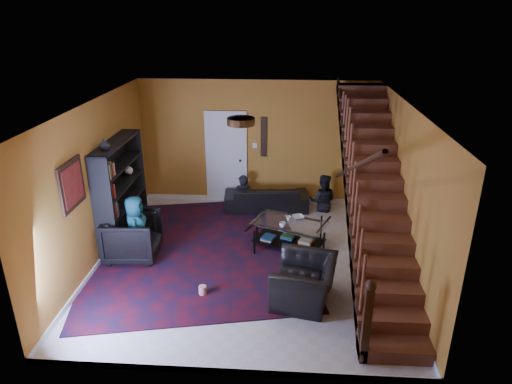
# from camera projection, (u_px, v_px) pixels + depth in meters

# --- Properties ---
(floor) EXTENTS (5.50, 5.50, 0.00)m
(floor) POSITION_uv_depth(u_px,v_px,m) (247.00, 261.00, 8.21)
(floor) COLOR beige
(floor) RESTS_ON ground
(room) EXTENTS (5.50, 5.50, 5.50)m
(room) POSITION_uv_depth(u_px,v_px,m) (189.00, 223.00, 9.50)
(room) COLOR orange
(room) RESTS_ON ground
(staircase) EXTENTS (0.95, 5.02, 3.18)m
(staircase) POSITION_uv_depth(u_px,v_px,m) (374.00, 192.00, 7.54)
(staircase) COLOR brown
(staircase) RESTS_ON floor
(bookshelf) EXTENTS (0.35, 1.80, 2.00)m
(bookshelf) POSITION_uv_depth(u_px,v_px,m) (122.00, 195.00, 8.54)
(bookshelf) COLOR black
(bookshelf) RESTS_ON floor
(door) EXTENTS (0.82, 0.05, 2.05)m
(door) POSITION_uv_depth(u_px,v_px,m) (226.00, 159.00, 10.38)
(door) COLOR silver
(door) RESTS_ON floor
(framed_picture) EXTENTS (0.04, 0.74, 0.74)m
(framed_picture) POSITION_uv_depth(u_px,v_px,m) (72.00, 185.00, 6.87)
(framed_picture) COLOR maroon
(framed_picture) RESTS_ON room
(wall_hanging) EXTENTS (0.14, 0.03, 0.90)m
(wall_hanging) POSITION_uv_depth(u_px,v_px,m) (264.00, 137.00, 10.13)
(wall_hanging) COLOR black
(wall_hanging) RESTS_ON room
(ceiling_fixture) EXTENTS (0.40, 0.40, 0.10)m
(ceiling_fixture) POSITION_uv_depth(u_px,v_px,m) (241.00, 121.00, 6.43)
(ceiling_fixture) COLOR #3F2814
(ceiling_fixture) RESTS_ON room
(rug) EXTENTS (4.66, 5.08, 0.02)m
(rug) POSITION_uv_depth(u_px,v_px,m) (197.00, 250.00, 8.54)
(rug) COLOR #3F0B13
(rug) RESTS_ON floor
(sofa) EXTENTS (1.90, 0.87, 0.54)m
(sofa) POSITION_uv_depth(u_px,v_px,m) (266.00, 198.00, 10.21)
(sofa) COLOR black
(sofa) RESTS_ON floor
(armchair_left) EXTENTS (0.96, 0.94, 0.83)m
(armchair_left) POSITION_uv_depth(u_px,v_px,m) (133.00, 237.00, 8.16)
(armchair_left) COLOR black
(armchair_left) RESTS_ON floor
(armchair_right) EXTENTS (1.09, 1.19, 0.68)m
(armchair_right) POSITION_uv_depth(u_px,v_px,m) (304.00, 281.00, 6.98)
(armchair_right) COLOR black
(armchair_right) RESTS_ON floor
(person_adult_a) EXTENTS (0.46, 0.32, 1.23)m
(person_adult_a) POSITION_uv_depth(u_px,v_px,m) (243.00, 200.00, 10.33)
(person_adult_a) COLOR black
(person_adult_a) RESTS_ON sofa
(person_adult_b) EXTENTS (0.68, 0.56, 1.28)m
(person_adult_b) POSITION_uv_depth(u_px,v_px,m) (323.00, 201.00, 10.21)
(person_adult_b) COLOR black
(person_adult_b) RESTS_ON sofa
(person_child) EXTENTS (0.46, 0.64, 1.22)m
(person_child) POSITION_uv_depth(u_px,v_px,m) (136.00, 229.00, 8.03)
(person_child) COLOR #18505E
(person_child) RESTS_ON armchair_left
(coffee_table) EXTENTS (1.51, 1.22, 0.50)m
(coffee_table) POSITION_uv_depth(u_px,v_px,m) (289.00, 233.00, 8.58)
(coffee_table) COLOR black
(coffee_table) RESTS_ON floor
(cup_a) EXTENTS (0.15, 0.15, 0.10)m
(cup_a) POSITION_uv_depth(u_px,v_px,m) (283.00, 225.00, 8.31)
(cup_a) COLOR #999999
(cup_a) RESTS_ON coffee_table
(cup_b) EXTENTS (0.12, 0.12, 0.09)m
(cup_b) POSITION_uv_depth(u_px,v_px,m) (289.00, 218.00, 8.57)
(cup_b) COLOR #999999
(cup_b) RESTS_ON coffee_table
(bowl) EXTENTS (0.29, 0.29, 0.06)m
(bowl) POSITION_uv_depth(u_px,v_px,m) (298.00, 217.00, 8.65)
(bowl) COLOR #999999
(bowl) RESTS_ON coffee_table
(vase) EXTENTS (0.18, 0.18, 0.19)m
(vase) POSITION_uv_depth(u_px,v_px,m) (104.00, 144.00, 7.65)
(vase) COLOR #999999
(vase) RESTS_ON bookshelf
(popcorn_bucket) EXTENTS (0.15, 0.15, 0.14)m
(popcorn_bucket) POSITION_uv_depth(u_px,v_px,m) (203.00, 290.00, 7.20)
(popcorn_bucket) COLOR red
(popcorn_bucket) RESTS_ON rug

